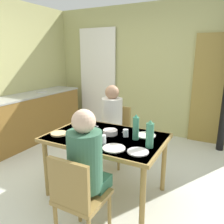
{
  "coord_description": "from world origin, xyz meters",
  "views": [
    {
      "loc": [
        1.58,
        -2.15,
        1.65
      ],
      "look_at": [
        0.4,
        0.08,
        0.98
      ],
      "focal_mm": 35.57,
      "sensor_mm": 36.0,
      "label": 1
    }
  ],
  "objects": [
    {
      "name": "ground_plane",
      "position": [
        0.0,
        0.0,
        0.0
      ],
      "size": [
        5.99,
        5.99,
        0.0
      ],
      "primitive_type": "plane",
      "color": "beige"
    },
    {
      "name": "dinner_plate_near_left",
      "position": [
        0.8,
        0.15,
        0.74
      ],
      "size": [
        0.23,
        0.23,
        0.01
      ],
      "primitive_type": "cylinder",
      "color": "white",
      "rests_on": "dining_table"
    },
    {
      "name": "wall_left",
      "position": [
        -2.09,
        0.58,
        1.3
      ],
      "size": [
        0.1,
        3.45,
        2.61
      ],
      "primitive_type": "cube",
      "color": "tan",
      "rests_on": "ground_plane"
    },
    {
      "name": "wall_back",
      "position": [
        0.0,
        2.3,
        1.3
      ],
      "size": [
        4.38,
        0.1,
        2.61
      ],
      "primitive_type": "cube",
      "color": "tan",
      "rests_on": "ground_plane"
    },
    {
      "name": "cutlery_knife_near",
      "position": [
        0.08,
        0.19,
        0.74
      ],
      "size": [
        0.15,
        0.06,
        0.0
      ],
      "primitive_type": "cube",
      "rotation": [
        0.0,
        0.0,
        2.82
      ],
      "color": "silver",
      "rests_on": "dining_table"
    },
    {
      "name": "chair_far_diner",
      "position": [
        0.13,
        0.72,
        0.5
      ],
      "size": [
        0.4,
        0.4,
        0.87
      ],
      "rotation": [
        0.0,
        0.0,
        3.14
      ],
      "color": "olive",
      "rests_on": "ground_plane"
    },
    {
      "name": "person_far_diner",
      "position": [
        0.13,
        0.59,
        0.78
      ],
      "size": [
        0.3,
        0.37,
        0.77
      ],
      "rotation": [
        0.0,
        0.0,
        3.14
      ],
      "color": "silver",
      "rests_on": "ground_plane"
    },
    {
      "name": "dinner_plate_far_side",
      "position": [
        0.64,
        -0.34,
        0.74
      ],
      "size": [
        0.23,
        0.23,
        0.01
      ],
      "primitive_type": "cylinder",
      "color": "white",
      "rests_on": "dining_table"
    },
    {
      "name": "kitchen_counter",
      "position": [
        -1.76,
        0.77,
        0.45
      ],
      "size": [
        0.61,
        2.34,
        0.91
      ],
      "color": "olive",
      "rests_on": "ground_plane"
    },
    {
      "name": "dinner_plate_near_right",
      "position": [
        0.89,
        -0.31,
        0.74
      ],
      "size": [
        0.21,
        0.21,
        0.01
      ],
      "primitive_type": "cylinder",
      "color": "white",
      "rests_on": "dining_table"
    },
    {
      "name": "drinking_glass_spare_center",
      "position": [
        -0.09,
        0.09,
        0.78
      ],
      "size": [
        0.06,
        0.06,
        0.09
      ],
      "primitive_type": "cylinder",
      "color": "silver",
      "rests_on": "dining_table"
    },
    {
      "name": "chair_near_diner",
      "position": [
        0.57,
        -0.87,
        0.5
      ],
      "size": [
        0.4,
        0.4,
        0.87
      ],
      "color": "olive",
      "rests_on": "ground_plane"
    },
    {
      "name": "person_near_diner",
      "position": [
        0.57,
        -0.73,
        0.78
      ],
      "size": [
        0.3,
        0.37,
        0.77
      ],
      "color": "#346D51",
      "rests_on": "ground_plane"
    },
    {
      "name": "dining_table",
      "position": [
        0.4,
        -0.07,
        0.66
      ],
      "size": [
        1.33,
        0.88,
        0.73
      ],
      "color": "olive",
      "rests_on": "ground_plane"
    },
    {
      "name": "serving_bowl_center",
      "position": [
        0.42,
        -0.0,
        0.76
      ],
      "size": [
        0.17,
        0.17,
        0.05
      ],
      "primitive_type": "cylinder",
      "color": "silver",
      "rests_on": "dining_table"
    },
    {
      "name": "cutlery_knife_far",
      "position": [
        0.21,
        -0.41,
        0.74
      ],
      "size": [
        0.08,
        0.14,
        0.0
      ],
      "primitive_type": "cube",
      "rotation": [
        0.0,
        0.0,
        4.23
      ],
      "color": "silver",
      "rests_on": "dining_table"
    },
    {
      "name": "dinner_plate_far_center",
      "position": [
        0.2,
        -0.17,
        0.74
      ],
      "size": [
        0.22,
        0.22,
        0.01
      ],
      "primitive_type": "cylinder",
      "color": "white",
      "rests_on": "dining_table"
    },
    {
      "name": "water_bottle_green_near",
      "position": [
        0.74,
        -0.01,
        0.87
      ],
      "size": [
        0.07,
        0.07,
        0.29
      ],
      "color": "#3F8868",
      "rests_on": "dining_table"
    },
    {
      "name": "bread_plate_sliced",
      "position": [
        -0.11,
        -0.28,
        0.74
      ],
      "size": [
        0.19,
        0.19,
        0.02
      ],
      "primitive_type": "cylinder",
      "color": "#DBB77A",
      "rests_on": "dining_table"
    },
    {
      "name": "door_wooden",
      "position": [
        1.38,
        2.22,
        1.0
      ],
      "size": [
        0.8,
        0.05,
        2.0
      ],
      "primitive_type": "cube",
      "color": "olive",
      "rests_on": "ground_plane"
    },
    {
      "name": "water_bottle_green_far",
      "position": [
        0.94,
        -0.14,
        0.87
      ],
      "size": [
        0.08,
        0.08,
        0.29
      ],
      "color": "#3E8564",
      "rests_on": "dining_table"
    },
    {
      "name": "drinking_glass_by_far_diner",
      "position": [
        0.61,
        0.02,
        0.78
      ],
      "size": [
        0.06,
        0.06,
        0.09
      ],
      "primitive_type": "cylinder",
      "color": "silver",
      "rests_on": "dining_table"
    },
    {
      "name": "cutlery_fork_near",
      "position": [
        0.53,
        0.19,
        0.74
      ],
      "size": [
        0.02,
        0.15,
        0.0
      ],
      "primitive_type": "cube",
      "rotation": [
        0.0,
        0.0,
        1.52
      ],
      "color": "silver",
      "rests_on": "dining_table"
    },
    {
      "name": "curtain_panel",
      "position": [
        -1.09,
        2.2,
        1.1
      ],
      "size": [
        0.9,
        0.03,
        2.19
      ],
      "primitive_type": "cube",
      "color": "white",
      "rests_on": "ground_plane"
    },
    {
      "name": "drinking_glass_by_near_diner",
      "position": [
        0.49,
        -0.29,
        0.78
      ],
      "size": [
        0.06,
        0.06,
        0.1
      ],
      "primitive_type": "cylinder",
      "color": "silver",
      "rests_on": "dining_table"
    }
  ]
}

